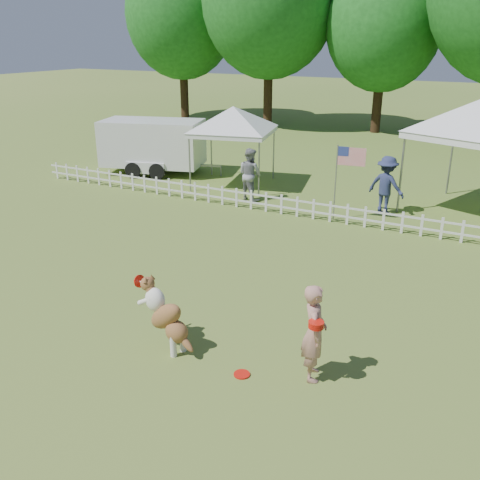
% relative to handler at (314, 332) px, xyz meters
% --- Properties ---
extents(ground, '(120.00, 120.00, 0.00)m').
position_rel_handler_xyz_m(ground, '(-1.92, 0.17, -0.78)').
color(ground, '#446A21').
rests_on(ground, ground).
extents(picket_fence, '(22.00, 0.08, 0.60)m').
position_rel_handler_xyz_m(picket_fence, '(-1.92, 7.17, -0.48)').
color(picket_fence, silver).
rests_on(picket_fence, ground).
extents(handler, '(0.57, 0.67, 1.56)m').
position_rel_handler_xyz_m(handler, '(0.00, 0.00, 0.00)').
color(handler, tan).
rests_on(handler, ground).
extents(dog, '(1.22, 0.64, 1.20)m').
position_rel_handler_xyz_m(dog, '(-2.43, -0.38, -0.18)').
color(dog, brown).
rests_on(dog, ground).
extents(frisbee_on_turf, '(0.34, 0.34, 0.02)m').
position_rel_handler_xyz_m(frisbee_on_turf, '(-0.97, -0.48, -0.77)').
color(frisbee_on_turf, red).
rests_on(frisbee_on_turf, ground).
extents(canopy_tent_left, '(3.09, 3.09, 2.66)m').
position_rel_handler_xyz_m(canopy_tent_left, '(-6.50, 9.43, 0.55)').
color(canopy_tent_left, white).
rests_on(canopy_tent_left, ground).
extents(canopy_tent_right, '(4.08, 4.08, 3.28)m').
position_rel_handler_xyz_m(canopy_tent_right, '(1.19, 9.87, 0.86)').
color(canopy_tent_right, white).
rests_on(canopy_tent_right, ground).
extents(cargo_trailer, '(5.02, 3.27, 2.04)m').
position_rel_handler_xyz_m(cargo_trailer, '(-10.07, 9.58, 0.24)').
color(cargo_trailer, white).
rests_on(cargo_trailer, ground).
extents(flag_pole, '(0.83, 0.19, 2.16)m').
position_rel_handler_xyz_m(flag_pole, '(-2.15, 7.41, 0.30)').
color(flag_pole, gray).
rests_on(flag_pole, ground).
extents(spectator_a, '(0.97, 0.87, 1.66)m').
position_rel_handler_xyz_m(spectator_a, '(-5.17, 8.07, 0.05)').
color(spectator_a, gray).
rests_on(spectator_a, ground).
extents(spectator_b, '(1.23, 0.90, 1.71)m').
position_rel_handler_xyz_m(spectator_b, '(-1.01, 8.68, 0.08)').
color(spectator_b, navy).
rests_on(spectator_b, ground).
extents(tree_far_left, '(6.60, 6.60, 11.00)m').
position_rel_handler_xyz_m(tree_far_left, '(-16.92, 22.17, 4.72)').
color(tree_far_left, '#185519').
rests_on(tree_far_left, ground).
extents(tree_left, '(7.40, 7.40, 12.00)m').
position_rel_handler_xyz_m(tree_left, '(-10.92, 21.67, 5.22)').
color(tree_left, '#185519').
rests_on(tree_left, ground).
extents(tree_center_left, '(6.00, 6.00, 9.80)m').
position_rel_handler_xyz_m(tree_center_left, '(-4.92, 22.67, 4.12)').
color(tree_center_left, '#185519').
rests_on(tree_center_left, ground).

